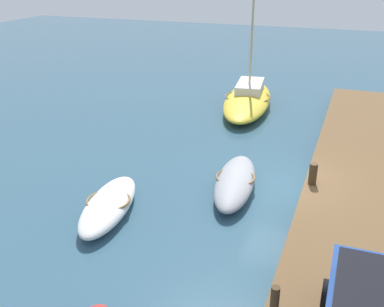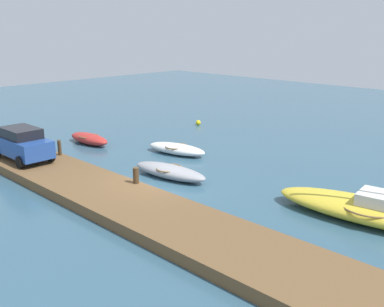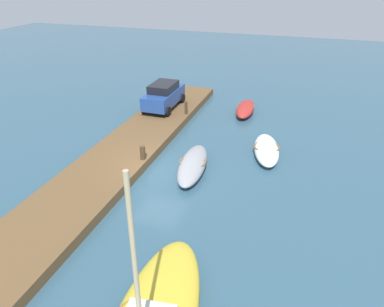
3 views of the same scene
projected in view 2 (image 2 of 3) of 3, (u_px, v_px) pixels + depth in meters
ground_plane at (155, 189)px, 21.30m from camera, size 84.00×84.00×0.00m
dock_platform at (113, 198)px, 19.57m from camera, size 25.73×3.48×0.47m
sailboat_yellow at (374, 210)px, 17.63m from camera, size 7.90×3.31×5.94m
rowboat_red at (89, 139)px, 29.36m from camera, size 3.59×1.33×0.68m
rowboat_white at (177, 149)px, 27.04m from camera, size 4.11×2.07×0.62m
rowboat_grey at (170, 171)px, 22.79m from camera, size 4.50×1.88×0.66m
mooring_post_west at (59, 148)px, 25.08m from camera, size 0.19×0.19×0.84m
mooring_post_mid_west at (60, 149)px, 25.07m from camera, size 0.18×0.18×0.71m
mooring_post_mid_east at (136, 175)px, 20.58m from camera, size 0.27×0.27×0.74m
parked_car at (22, 143)px, 24.08m from camera, size 4.02×1.92×1.75m
marker_buoy at (198, 123)px, 34.98m from camera, size 0.39×0.39×0.39m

